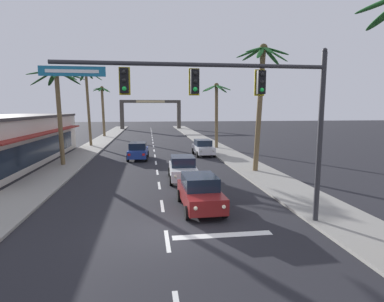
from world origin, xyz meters
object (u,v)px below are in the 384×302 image
palm_left_farthest (103,104)px  palm_right_second (261,84)px  sedan_oncoming_far (138,151)px  storefront_strip_left (5,140)px  sedan_parked_nearest_kerb (203,147)px  town_gateway_arch (151,111)px  sedan_lead_at_stop_bar (200,192)px  palm_left_third (87,89)px  palm_left_second (59,95)px  sedan_third_in_queue (183,168)px  palm_right_third (217,103)px  traffic_signal_mast (238,99)px

palm_left_farthest → palm_right_second: 37.30m
sedan_oncoming_far → storefront_strip_left: storefront_strip_left is taller
sedan_parked_nearest_kerb → town_gateway_arch: town_gateway_arch is taller
sedan_lead_at_stop_bar → storefront_strip_left: storefront_strip_left is taller
palm_left_third → palm_left_second: bearing=-89.0°
sedan_third_in_queue → palm_right_third: (6.06, 16.66, 4.82)m
palm_left_second → palm_left_farthest: palm_left_farthest is taller
palm_right_second → sedan_parked_nearest_kerb: bearing=106.6°
sedan_oncoming_far → sedan_third_in_queue: bearing=-70.7°
sedan_oncoming_far → palm_left_farthest: size_ratio=0.51×
sedan_oncoming_far → town_gateway_arch: 45.89m
sedan_oncoming_far → palm_right_second: bearing=-38.6°
palm_left_third → storefront_strip_left: size_ratio=0.42×
palm_right_third → storefront_strip_left: 22.92m
palm_left_farthest → town_gateway_arch: bearing=66.9°
sedan_third_in_queue → town_gateway_arch: size_ratio=0.31×
sedan_oncoming_far → sedan_parked_nearest_kerb: size_ratio=1.01×
sedan_lead_at_stop_bar → sedan_third_in_queue: same height
palm_left_farthest → town_gateway_arch: palm_left_farthest is taller
sedan_lead_at_stop_bar → palm_right_third: 24.19m
traffic_signal_mast → sedan_oncoming_far: size_ratio=2.47×
palm_left_second → traffic_signal_mast: bearing=-55.1°
palm_left_farthest → palm_right_second: palm_right_second is taller
palm_right_third → palm_left_farthest: bearing=131.0°
sedan_lead_at_stop_bar → palm_left_farthest: size_ratio=0.50×
sedan_third_in_queue → palm_left_third: size_ratio=0.44×
traffic_signal_mast → palm_left_farthest: palm_left_farthest is taller
palm_left_third → storefront_strip_left: 14.67m
town_gateway_arch → sedan_third_in_queue: bearing=-88.3°
sedan_lead_at_stop_bar → palm_right_third: palm_right_third is taller
sedan_parked_nearest_kerb → palm_left_third: palm_left_third is taller
palm_right_third → palm_left_second: bearing=-148.2°
palm_left_second → sedan_oncoming_far: bearing=23.1°
traffic_signal_mast → palm_right_third: palm_right_third is taller
traffic_signal_mast → town_gateway_arch: (-2.91, 64.28, -0.82)m
sedan_lead_at_stop_bar → sedan_oncoming_far: (-3.53, 15.89, 0.00)m
sedan_lead_at_stop_bar → palm_left_second: palm_left_second is taller
palm_right_second → storefront_strip_left: (-21.24, 6.41, -4.68)m
traffic_signal_mast → palm_right_second: size_ratio=1.14×
palm_right_second → palm_left_farthest: bearing=116.1°
sedan_oncoming_far → sedan_lead_at_stop_bar: bearing=-77.5°
sedan_lead_at_stop_bar → palm_left_second: (-9.98, 13.13, 5.23)m
palm_left_farthest → storefront_strip_left: bearing=-100.1°
sedan_lead_at_stop_bar → town_gateway_arch: town_gateway_arch is taller
palm_right_third → town_gateway_arch: 39.42m
palm_left_second → town_gateway_arch: 49.16m
palm_right_third → traffic_signal_mast: bearing=-100.7°
sedan_parked_nearest_kerb → palm_right_second: palm_right_second is taller
sedan_oncoming_far → palm_right_third: bearing=36.9°
palm_right_third → storefront_strip_left: size_ratio=0.33×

